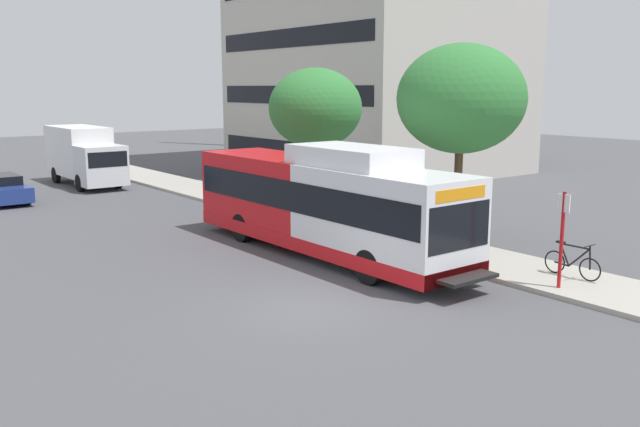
{
  "coord_description": "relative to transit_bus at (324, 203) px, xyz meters",
  "views": [
    {
      "loc": [
        -9.63,
        -12.8,
        5.41
      ],
      "look_at": [
        2.87,
        3.29,
        1.6
      ],
      "focal_mm": 37.83,
      "sensor_mm": 36.0,
      "label": 1
    }
  ],
  "objects": [
    {
      "name": "ground_plane",
      "position": [
        -3.73,
        3.79,
        -1.7
      ],
      "size": [
        120.0,
        120.0,
        0.0
      ],
      "primitive_type": "plane",
      "color": "#4C4C51"
    },
    {
      "name": "sidewalk_curb",
      "position": [
        3.27,
        1.79,
        -1.63
      ],
      "size": [
        3.0,
        56.0,
        0.14
      ],
      "primitive_type": "cube",
      "color": "#A8A399",
      "rests_on": "ground"
    },
    {
      "name": "transit_bus",
      "position": [
        0.0,
        0.0,
        0.0
      ],
      "size": [
        2.58,
        12.25,
        3.65
      ],
      "color": "white",
      "rests_on": "ground"
    },
    {
      "name": "bus_stop_sign_pole",
      "position": [
        2.35,
        -7.21,
        -0.05
      ],
      "size": [
        0.1,
        0.36,
        2.6
      ],
      "color": "red",
      "rests_on": "sidewalk_curb"
    },
    {
      "name": "bicycle_parked",
      "position": [
        3.54,
        -6.84,
        -1.14
      ],
      "size": [
        0.52,
        1.76,
        1.02
      ],
      "color": "black",
      "rests_on": "sidewalk_curb"
    },
    {
      "name": "street_tree_near_stop",
      "position": [
        4.32,
        -1.92,
        3.33
      ],
      "size": [
        4.3,
        4.3,
        6.74
      ],
      "color": "#4C3823",
      "rests_on": "sidewalk_curb"
    },
    {
      "name": "street_tree_mid_block",
      "position": [
        4.33,
        6.1,
        2.84
      ],
      "size": [
        4.0,
        4.0,
        6.12
      ],
      "color": "#4C3823",
      "rests_on": "sidewalk_curb"
    },
    {
      "name": "parked_car_far_lane",
      "position": [
        -5.87,
        17.44,
        -1.04
      ],
      "size": [
        1.8,
        4.5,
        1.33
      ],
      "color": "navy",
      "rests_on": "ground"
    },
    {
      "name": "box_truck_background",
      "position": [
        -0.72,
        20.84,
        0.04
      ],
      "size": [
        2.32,
        7.01,
        3.25
      ],
      "color": "silver",
      "rests_on": "ground"
    },
    {
      "name": "lattice_comm_tower",
      "position": [
        22.15,
        33.0,
        9.63
      ],
      "size": [
        1.1,
        1.1,
        33.67
      ],
      "color": "#B7B7BC",
      "rests_on": "ground"
    }
  ]
}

